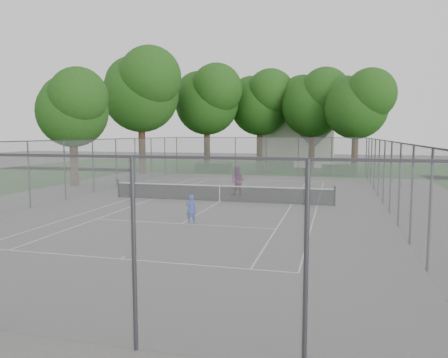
% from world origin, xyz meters
% --- Properties ---
extents(ground, '(120.00, 120.00, 0.00)m').
position_xyz_m(ground, '(0.00, 0.00, 0.00)').
color(ground, '#5F5D5A').
rests_on(ground, ground).
extents(grass_far, '(60.00, 20.00, 0.00)m').
position_xyz_m(grass_far, '(0.00, 26.00, 0.00)').
color(grass_far, '#1B4D16').
rests_on(grass_far, ground).
extents(court_markings, '(11.03, 23.83, 0.01)m').
position_xyz_m(court_markings, '(0.00, 0.00, 0.01)').
color(court_markings, silver).
rests_on(court_markings, ground).
extents(tennis_net, '(12.87, 0.10, 1.10)m').
position_xyz_m(tennis_net, '(0.00, 0.00, 0.51)').
color(tennis_net, black).
rests_on(tennis_net, ground).
extents(perimeter_fence, '(18.08, 34.08, 3.52)m').
position_xyz_m(perimeter_fence, '(0.00, 0.00, 1.81)').
color(perimeter_fence, '#38383D').
rests_on(perimeter_fence, ground).
extents(tree_far_left, '(7.74, 7.07, 11.13)m').
position_xyz_m(tree_far_left, '(-7.03, 21.21, 7.65)').
color(tree_far_left, '#392414').
rests_on(tree_far_left, ground).
extents(tree_far_midleft, '(7.60, 6.94, 10.92)m').
position_xyz_m(tree_far_midleft, '(-1.96, 25.05, 7.50)').
color(tree_far_midleft, '#392414').
rests_on(tree_far_midleft, ground).
extents(tree_far_midright, '(7.36, 6.72, 10.58)m').
position_xyz_m(tree_far_midright, '(3.96, 22.97, 7.27)').
color(tree_far_midright, '#392414').
rests_on(tree_far_midright, ground).
extents(tree_far_right, '(6.93, 6.33, 9.97)m').
position_xyz_m(tree_far_right, '(8.22, 20.22, 6.85)').
color(tree_far_right, '#392414').
rests_on(tree_far_right, ground).
extents(tree_side_back, '(8.29, 7.57, 11.92)m').
position_xyz_m(tree_side_back, '(-11.72, 14.96, 8.20)').
color(tree_side_back, '#392414').
rests_on(tree_side_back, ground).
extents(tree_side_front, '(5.98, 5.46, 8.60)m').
position_xyz_m(tree_side_front, '(-12.43, 4.66, 5.90)').
color(tree_side_front, '#392414').
rests_on(tree_side_front, ground).
extents(hedge_left, '(3.55, 1.07, 0.89)m').
position_xyz_m(hedge_left, '(-5.59, 18.29, 0.44)').
color(hedge_left, '#154415').
rests_on(hedge_left, ground).
extents(hedge_mid, '(3.63, 1.04, 1.14)m').
position_xyz_m(hedge_mid, '(0.58, 18.81, 0.57)').
color(hedge_mid, '#154415').
rests_on(hedge_mid, ground).
extents(hedge_right, '(3.19, 1.17, 0.96)m').
position_xyz_m(hedge_right, '(6.72, 18.26, 0.48)').
color(hedge_right, '#154415').
rests_on(hedge_right, ground).
extents(house, '(8.66, 6.72, 10.79)m').
position_xyz_m(house, '(1.76, 29.32, 4.34)').
color(house, beige).
rests_on(house, ground).
extents(girl_player, '(0.54, 0.44, 1.27)m').
position_xyz_m(girl_player, '(0.41, -6.26, 0.64)').
color(girl_player, '#3247BF').
rests_on(girl_player, ground).
extents(woman_player, '(1.09, 0.97, 1.88)m').
position_xyz_m(woman_player, '(0.49, 2.52, 0.94)').
color(woman_player, '#6A235D').
rests_on(woman_player, ground).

